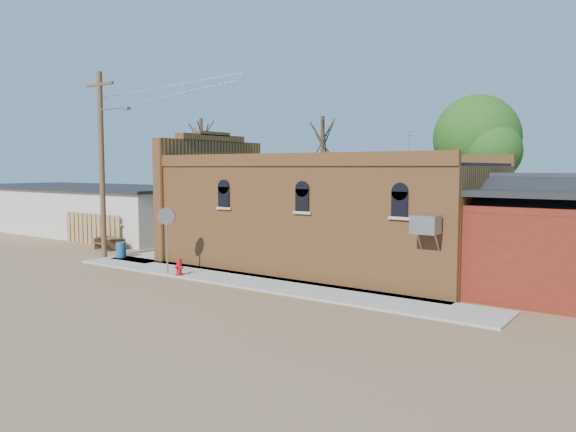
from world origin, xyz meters
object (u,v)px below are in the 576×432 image
Objects in this scene: brick_bar at (321,215)px; utility_pole at (102,161)px; trash_barrel at (121,250)px; picnic_table at (110,242)px; stop_sign at (167,222)px; fire_hydrant at (179,267)px.

brick_bar is 10.96m from utility_pole.
trash_barrel is 0.41× the size of picnic_table.
brick_bar is 9.07× the size of picnic_table.
utility_pole reaches higher than picnic_table.
stop_sign is at bearing -16.97° from trash_barrel.
brick_bar is 6.81m from stop_sign.
stop_sign reaches higher than fire_hydrant.
stop_sign is (-4.03, -5.49, -0.15)m from brick_bar.
fire_hydrant is 0.26× the size of stop_sign.
brick_bar is 6.71m from fire_hydrant.
fire_hydrant is at bearing -7.41° from picnic_table.
utility_pole is at bearing -156.31° from brick_bar.
picnic_table is at bearing 136.59° from stop_sign.
trash_barrel is (-5.60, 1.50, 0.02)m from fire_hydrant.
utility_pole is at bearing -160.45° from trash_barrel.
fire_hydrant is at bearing -121.30° from brick_bar.
fire_hydrant reaches higher than picnic_table.
brick_bar is 22.14× the size of trash_barrel.
stop_sign is at bearing -8.95° from picnic_table.
trash_barrel is at bearing 19.55° from utility_pole.
picnic_table is (-3.14, 1.70, -0.02)m from trash_barrel.
brick_bar is 23.30× the size of fire_hydrant.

